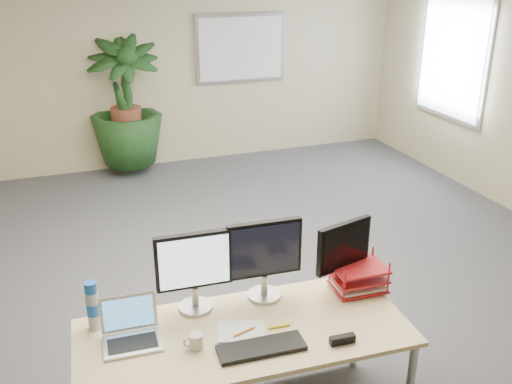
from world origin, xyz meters
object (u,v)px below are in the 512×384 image
object	(u,v)px
laptop	(131,330)
monitor_left	(194,267)
desk	(240,342)
monitor_right	(264,255)
floor_plant	(127,120)

from	to	relation	value
laptop	monitor_left	bearing A→B (deg)	21.96
laptop	desk	bearing A→B (deg)	-3.67
monitor_left	monitor_right	world-z (taller)	monitor_right
desk	laptop	world-z (taller)	laptop
monitor_left	monitor_right	bearing A→B (deg)	-2.39
floor_plant	monitor_left	world-z (taller)	floor_plant
desk	laptop	bearing A→B (deg)	176.33
monitor_left	desk	bearing A→B (deg)	-44.28
monitor_left	laptop	xyz separation A→B (m)	(-0.41, -0.17, -0.23)
monitor_left	laptop	size ratio (longest dim) A/B	1.54
monitor_right	floor_plant	bearing A→B (deg)	92.82
floor_plant	monitor_left	bearing A→B (deg)	-92.73
floor_plant	laptop	xyz separation A→B (m)	(-0.63, -4.68, 0.04)
desk	monitor_left	bearing A→B (deg)	135.72
floor_plant	laptop	distance (m)	4.72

